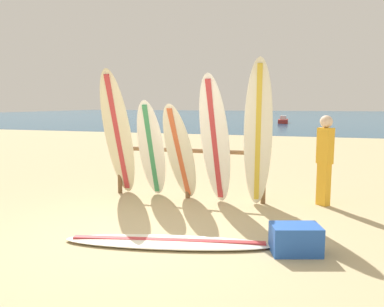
# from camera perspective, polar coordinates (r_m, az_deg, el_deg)

# --- Properties ---
(ground_plane) EXTENTS (120.00, 120.00, 0.00)m
(ground_plane) POSITION_cam_1_polar(r_m,az_deg,el_deg) (5.66, -8.14, -11.91)
(ground_plane) COLOR tan
(ocean_water) EXTENTS (120.00, 80.00, 0.01)m
(ocean_water) POSITION_cam_1_polar(r_m,az_deg,el_deg) (62.90, 15.11, 5.38)
(ocean_water) COLOR navy
(ocean_water) RESTS_ON ground
(surfboard_rack) EXTENTS (3.07, 0.09, 1.10)m
(surfboard_rack) POSITION_cam_1_polar(r_m,az_deg,el_deg) (7.64, -0.66, -1.27)
(surfboard_rack) COLOR brown
(surfboard_rack) RESTS_ON ground
(surfboard_leaning_far_left) EXTENTS (0.64, 1.09, 2.51)m
(surfboard_leaning_far_left) POSITION_cam_1_polar(r_m,az_deg,el_deg) (7.77, -10.76, 2.72)
(surfboard_leaning_far_left) COLOR beige
(surfboard_leaning_far_left) RESTS_ON ground
(surfboard_leaning_left) EXTENTS (0.59, 0.93, 1.94)m
(surfboard_leaning_left) POSITION_cam_1_polar(r_m,az_deg,el_deg) (7.57, -5.94, 0.52)
(surfboard_leaning_left) COLOR white
(surfboard_leaning_left) RESTS_ON ground
(surfboard_leaning_center_left) EXTENTS (0.65, 0.99, 1.87)m
(surfboard_leaning_center_left) POSITION_cam_1_polar(r_m,az_deg,el_deg) (7.27, -1.77, 0.02)
(surfboard_leaning_center_left) COLOR silver
(surfboard_leaning_center_left) RESTS_ON ground
(surfboard_leaning_center) EXTENTS (0.64, 0.86, 2.38)m
(surfboard_leaning_center) POSITION_cam_1_polar(r_m,az_deg,el_deg) (7.00, 3.39, 1.84)
(surfboard_leaning_center) COLOR white
(surfboard_leaning_center) RESTS_ON ground
(surfboard_leaning_center_right) EXTENTS (0.60, 0.81, 2.63)m
(surfboard_leaning_center_right) POSITION_cam_1_polar(r_m,az_deg,el_deg) (6.88, 9.63, 2.67)
(surfboard_leaning_center_right) COLOR white
(surfboard_leaning_center_right) RESTS_ON ground
(surfboard_lying_on_sand) EXTENTS (2.84, 1.10, 0.08)m
(surfboard_lying_on_sand) POSITION_cam_1_polar(r_m,az_deg,el_deg) (5.31, -3.54, -12.79)
(surfboard_lying_on_sand) COLOR white
(surfboard_lying_on_sand) RESTS_ON ground
(beachgoer_standing) EXTENTS (0.31, 0.30, 1.65)m
(beachgoer_standing) POSITION_cam_1_polar(r_m,az_deg,el_deg) (7.47, 18.84, -0.39)
(beachgoer_standing) COLOR gold
(beachgoer_standing) RESTS_ON ground
(small_boat_offshore) EXTENTS (0.96, 2.77, 0.71)m
(small_boat_offshore) POSITION_cam_1_polar(r_m,az_deg,el_deg) (38.27, 13.18, 4.73)
(small_boat_offshore) COLOR #B22D28
(small_boat_offshore) RESTS_ON ocean_water
(cooler_box) EXTENTS (0.69, 0.56, 0.36)m
(cooler_box) POSITION_cam_1_polar(r_m,az_deg,el_deg) (5.14, 14.89, -12.01)
(cooler_box) COLOR blue
(cooler_box) RESTS_ON ground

